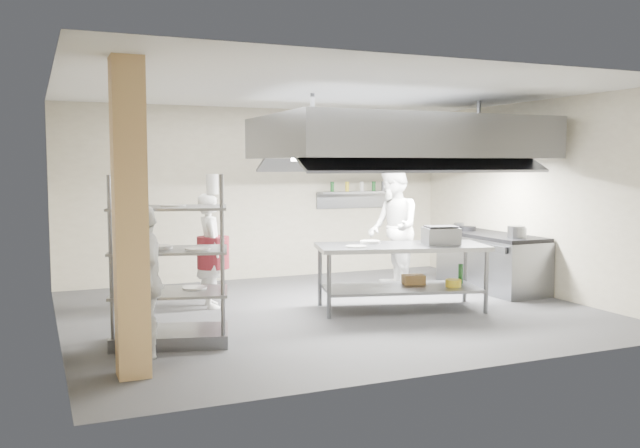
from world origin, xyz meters
name	(u,v)px	position (x,y,z in m)	size (l,w,h in m)	color
floor	(330,311)	(0.00, 0.00, 0.00)	(7.00, 7.00, 0.00)	#39393B
ceiling	(331,91)	(0.00, 0.00, 3.00)	(7.00, 7.00, 0.00)	silver
wall_back	(261,194)	(0.00, 3.00, 1.50)	(7.00, 7.00, 0.00)	tan
wall_left	(55,209)	(-3.50, 0.00, 1.50)	(6.00, 6.00, 0.00)	tan
wall_right	(535,197)	(3.50, 0.00, 1.50)	(6.00, 6.00, 0.00)	tan
column	(130,219)	(-2.90, -1.90, 1.50)	(0.30, 0.30, 3.00)	tan
exhaust_hood	(400,138)	(1.30, 0.40, 2.40)	(4.00, 2.50, 0.60)	slate
hood_strip_a	(345,160)	(0.40, 0.40, 2.08)	(1.60, 0.12, 0.04)	white
hood_strip_b	(451,160)	(2.20, 0.40, 2.08)	(1.60, 0.12, 0.04)	white
wall_shelf	(357,192)	(1.80, 2.84, 1.50)	(1.50, 0.28, 0.04)	slate
island	(401,277)	(0.94, -0.30, 0.46)	(2.31, 0.96, 0.91)	gray
island_worktop	(401,247)	(0.94, -0.30, 0.88)	(2.31, 0.96, 0.06)	slate
island_undershelf	(401,288)	(0.94, -0.30, 0.30)	(2.13, 0.87, 0.04)	slate
pass_rack	(170,260)	(-2.35, -0.85, 0.95)	(1.27, 0.74, 1.90)	gray
cooking_range	(491,263)	(3.08, 0.50, 0.42)	(0.80, 2.00, 0.84)	gray
range_top	(492,236)	(3.08, 0.50, 0.87)	(0.78, 1.96, 0.06)	black
chef_head	(211,251)	(-1.45, 0.90, 0.80)	(0.59, 0.39, 1.61)	silver
chef_line	(393,229)	(1.60, 1.11, 0.99)	(0.96, 0.75, 1.97)	silver
chef_plating	(145,281)	(-2.68, -1.23, 0.80)	(0.93, 0.39, 1.60)	white
griddle	(441,236)	(1.48, -0.46, 1.02)	(0.47, 0.36, 0.23)	gray
wicker_basket	(414,279)	(1.21, -0.18, 0.39)	(0.30, 0.21, 0.13)	olive
stockpot	(516,232)	(3.02, -0.16, 0.99)	(0.26, 0.26, 0.18)	gray
plate_stack	(170,290)	(-2.35, -0.85, 0.61)	(0.28, 0.28, 0.05)	silver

